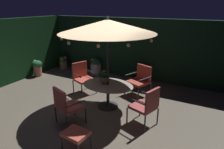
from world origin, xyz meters
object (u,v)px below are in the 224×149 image
at_px(centerpiece_planter, 104,76).
at_px(ottoman_footrest, 76,134).
at_px(potted_plant_right_near, 143,72).
at_px(potted_plant_back_center, 63,62).
at_px(potted_plant_left_far, 37,67).
at_px(potted_plant_back_left, 96,66).
at_px(patio_dining_table, 108,89).
at_px(patio_chair_east, 83,76).
at_px(patio_chair_northeast, 140,78).
at_px(patio_chair_north, 147,104).
at_px(patio_umbrella, 107,26).
at_px(patio_chair_southeast, 66,104).

relative_size(centerpiece_planter, ottoman_footrest, 0.78).
bearing_deg(potted_plant_right_near, potted_plant_back_center, -177.02).
distance_m(potted_plant_left_far, potted_plant_back_left, 2.46).
distance_m(patio_dining_table, patio_chair_east, 1.37).
relative_size(patio_chair_northeast, potted_plant_back_center, 1.61).
relative_size(patio_chair_north, potted_plant_back_left, 1.51).
bearing_deg(potted_plant_back_center, patio_chair_north, -28.27).
bearing_deg(potted_plant_right_near, patio_umbrella, -94.62).
bearing_deg(patio_chair_southeast, potted_plant_back_left, 112.23).
bearing_deg(potted_plant_back_center, patio_umbrella, -31.58).
bearing_deg(centerpiece_planter, patio_chair_northeast, 63.00).
distance_m(patio_chair_north, potted_plant_back_center, 5.65).
xyz_separation_m(centerpiece_planter, potted_plant_left_far, (-3.82, 0.95, -0.56)).
bearing_deg(patio_chair_east, potted_plant_left_far, 170.51).
bearing_deg(patio_chair_northeast, potted_plant_right_near, 105.08).
bearing_deg(patio_dining_table, centerpiece_planter, 175.95).
xyz_separation_m(centerpiece_planter, potted_plant_back_center, (-3.54, 2.24, -0.63)).
bearing_deg(potted_plant_right_near, potted_plant_back_left, -179.68).
xyz_separation_m(patio_chair_northeast, potted_plant_left_far, (-4.46, -0.31, -0.18)).
bearing_deg(patio_chair_east, potted_plant_right_near, 52.88).
bearing_deg(potted_plant_left_far, patio_chair_northeast, 3.98).
bearing_deg(patio_umbrella, patio_chair_east, 158.07).
height_order(patio_dining_table, potted_plant_back_left, patio_dining_table).
xyz_separation_m(patio_umbrella, potted_plant_back_left, (-1.98, 2.44, -2.00)).
height_order(potted_plant_back_center, potted_plant_back_left, potted_plant_back_left).
xyz_separation_m(patio_chair_north, patio_chair_northeast, (-0.79, 1.69, -0.03)).
relative_size(patio_chair_north, patio_chair_northeast, 1.04).
bearing_deg(patio_umbrella, ottoman_footrest, -80.68).
relative_size(patio_umbrella, patio_chair_north, 2.52).
relative_size(patio_umbrella, patio_chair_northeast, 2.64).
relative_size(potted_plant_left_far, potted_plant_back_center, 1.11).
bearing_deg(ottoman_footrest, potted_plant_left_far, 145.92).
xyz_separation_m(patio_umbrella, patio_chair_southeast, (-0.45, -1.29, -1.77)).
xyz_separation_m(patio_dining_table, centerpiece_planter, (-0.12, 0.01, 0.38)).
height_order(ottoman_footrest, potted_plant_left_far, potted_plant_left_far).
relative_size(patio_umbrella, ottoman_footrest, 4.89).
bearing_deg(patio_chair_east, patio_chair_north, -19.88).
relative_size(patio_chair_north, potted_plant_back_center, 1.68).
height_order(centerpiece_planter, potted_plant_back_left, centerpiece_planter).
height_order(patio_chair_northeast, potted_plant_back_center, patio_chair_northeast).
height_order(patio_chair_northeast, patio_chair_southeast, patio_chair_southeast).
height_order(patio_dining_table, potted_plant_back_center, patio_dining_table).
relative_size(ottoman_footrest, potted_plant_back_center, 0.87).
bearing_deg(potted_plant_back_left, patio_umbrella, -50.96).
xyz_separation_m(ottoman_footrest, potted_plant_left_far, (-4.26, 2.88, 0.02)).
bearing_deg(potted_plant_left_far, patio_chair_east, -9.49).
xyz_separation_m(centerpiece_planter, patio_chair_southeast, (-0.33, -1.30, -0.38)).
bearing_deg(patio_chair_northeast, potted_plant_back_center, 166.76).
height_order(patio_chair_southeast, potted_plant_back_center, patio_chair_southeast).
distance_m(patio_chair_northeast, potted_plant_right_near, 1.24).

